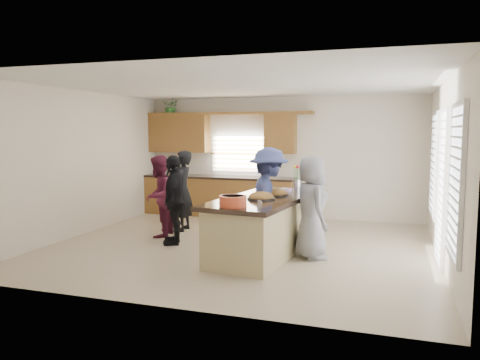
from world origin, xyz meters
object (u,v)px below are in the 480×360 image
(salad_bowl, at_px, (233,201))
(woman_right_front, at_px, (311,207))
(woman_right_back, at_px, (269,200))
(woman_left_front, at_px, (174,200))
(woman_left_back, at_px, (183,191))
(island, at_px, (264,227))
(woman_left_mid, at_px, (159,196))

(salad_bowl, xyz_separation_m, woman_right_front, (0.94, 1.10, -0.22))
(woman_right_back, bearing_deg, woman_left_front, 61.87)
(woman_left_back, bearing_deg, woman_right_back, 55.64)
(island, xyz_separation_m, woman_left_back, (-2.05, 1.29, 0.36))
(island, xyz_separation_m, woman_right_back, (0.04, 0.15, 0.43))
(salad_bowl, relative_size, woman_right_back, 0.22)
(island, bearing_deg, woman_left_back, 154.72)
(salad_bowl, height_order, woman_left_front, woman_left_front)
(salad_bowl, distance_m, woman_right_back, 1.25)
(island, height_order, salad_bowl, salad_bowl)
(salad_bowl, xyz_separation_m, woman_left_mid, (-2.08, 1.71, -0.26))
(woman_right_back, height_order, woman_right_front, woman_right_back)
(woman_left_mid, bearing_deg, woman_right_front, 70.27)
(woman_right_back, bearing_deg, salad_bowl, 144.17)
(woman_left_back, relative_size, woman_right_back, 0.93)
(salad_bowl, xyz_separation_m, woman_left_back, (-1.88, 2.36, -0.22))
(woman_right_back, bearing_deg, woman_left_back, 35.47)
(woman_left_front, bearing_deg, island, 62.29)
(woman_left_mid, height_order, woman_right_front, woman_right_front)
(woman_right_back, bearing_deg, island, 138.10)
(woman_right_back, bearing_deg, woman_right_front, -125.41)
(woman_left_front, distance_m, woman_right_front, 2.50)
(woman_left_mid, distance_m, woman_right_front, 3.08)
(woman_left_mid, relative_size, woman_left_front, 0.98)
(woman_right_front, bearing_deg, island, 64.18)
(salad_bowl, bearing_deg, woman_left_front, 140.37)
(island, xyz_separation_m, woman_left_front, (-1.72, 0.22, 0.34))
(island, xyz_separation_m, woman_right_front, (0.77, 0.03, 0.36))
(woman_right_back, relative_size, woman_right_front, 1.08)
(woman_left_back, height_order, woman_right_back, woman_right_back)
(woman_left_front, relative_size, woman_right_back, 0.91)
(woman_left_front, bearing_deg, woman_right_back, 67.35)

